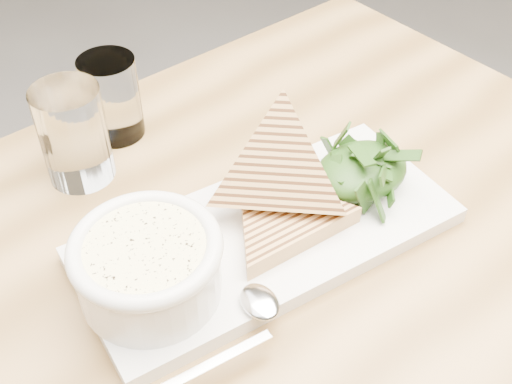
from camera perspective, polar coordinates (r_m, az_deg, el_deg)
table_top at (r=0.58m, az=-5.14°, el=-13.60°), size 1.15×0.82×0.04m
table_leg_br at (r=1.22m, az=8.30°, el=-1.22°), size 0.06×0.06×0.68m
platter at (r=0.63m, az=1.05°, el=-3.77°), size 0.38×0.19×0.02m
soup_bowl at (r=0.56m, az=-9.47°, el=-7.01°), size 0.12×0.12×0.05m
soup at (r=0.54m, az=-9.83°, el=-5.00°), size 0.10×0.10×0.01m
bowl_rim at (r=0.54m, az=-9.85°, el=-4.86°), size 0.13×0.13×0.01m
sandwich_flat at (r=0.62m, az=2.36°, el=-2.41°), size 0.15×0.15×0.02m
sandwich_lean at (r=0.61m, az=2.03°, el=1.91°), size 0.22×0.23×0.17m
salad_base at (r=0.66m, az=9.36°, el=1.88°), size 0.10×0.08×0.04m
arugula_pile at (r=0.66m, az=9.43°, el=2.37°), size 0.11×0.10×0.05m
spoon_bowl at (r=0.56m, az=0.34°, el=-9.73°), size 0.03×0.04×0.01m
spoon_handle at (r=0.53m, az=-3.85°, el=-14.96°), size 0.11×0.02×0.00m
glass_near at (r=0.70m, az=-15.89°, el=4.95°), size 0.07×0.07×0.11m
glass_far at (r=0.75m, az=-12.69°, el=8.17°), size 0.06×0.06×0.10m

